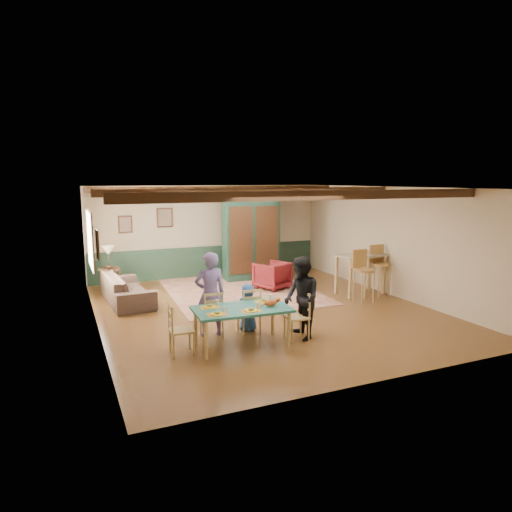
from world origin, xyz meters
name	(u,v)px	position (x,y,z in m)	size (l,w,h in m)	color
floor	(264,310)	(0.00, 0.00, 0.00)	(8.00, 8.00, 0.00)	#593519
wall_back	(209,231)	(0.00, 4.00, 1.35)	(7.00, 0.02, 2.70)	beige
wall_left	(95,261)	(-3.50, 0.00, 1.35)	(0.02, 8.00, 2.70)	beige
wall_right	(392,242)	(3.50, 0.00, 1.35)	(0.02, 8.00, 2.70)	beige
ceiling	(264,188)	(0.00, 0.00, 2.70)	(7.00, 8.00, 0.02)	white
wainscot_back	(209,261)	(0.00, 3.98, 0.45)	(6.95, 0.03, 0.90)	#1C3527
ceiling_beam_front	(320,195)	(0.00, -2.30, 2.61)	(6.95, 0.16, 0.16)	black
ceiling_beam_mid	(256,191)	(0.00, 0.40, 2.61)	(6.95, 0.16, 0.16)	black
ceiling_beam_back	(219,189)	(0.00, 3.00, 2.61)	(6.95, 0.16, 0.16)	black
window_left	(90,240)	(-3.47, 1.70, 1.55)	(0.06, 1.60, 1.30)	white
picture_left_wall	(98,244)	(-3.47, -0.60, 1.75)	(0.04, 0.42, 0.52)	gray
picture_back_a	(165,218)	(-1.30, 3.97, 1.80)	(0.45, 0.04, 0.55)	gray
picture_back_b	(125,224)	(-2.40, 3.97, 1.65)	(0.38, 0.04, 0.48)	gray
dining_table	(242,327)	(-1.27, -1.90, 0.34)	(1.65, 0.91, 0.69)	#1F6359
dining_chair_far_left	(211,314)	(-1.61, -1.23, 0.43)	(0.38, 0.40, 0.87)	tan
dining_chair_far_right	(249,310)	(-0.87, -1.26, 0.43)	(0.38, 0.40, 0.87)	tan
dining_chair_end_left	(181,329)	(-2.32, -1.85, 0.43)	(0.38, 0.40, 0.87)	tan
dining_chair_end_right	(297,316)	(-0.22, -1.96, 0.43)	(0.38, 0.40, 0.87)	tan
person_man	(210,294)	(-1.60, -1.15, 0.79)	(0.58, 0.38, 1.58)	slate
person_woman	(302,298)	(-0.13, -1.96, 0.75)	(0.73, 0.57, 1.51)	black
person_child	(248,308)	(-0.87, -1.19, 0.46)	(0.45, 0.29, 0.92)	#254E96
cat	(271,302)	(-0.78, -2.02, 0.77)	(0.33, 0.13, 0.16)	#CF5524
place_setting_near_left	(217,311)	(-1.79, -2.10, 0.74)	(0.37, 0.27, 0.11)	yellow
place_setting_near_center	(251,308)	(-1.19, -2.13, 0.74)	(0.37, 0.27, 0.11)	yellow
place_setting_far_left	(210,304)	(-1.76, -1.65, 0.74)	(0.37, 0.27, 0.11)	yellow
place_setting_far_right	(264,299)	(-0.76, -1.70, 0.74)	(0.37, 0.27, 0.11)	yellow
area_rug	(240,290)	(0.16, 1.85, 0.01)	(3.63, 4.31, 0.01)	beige
armoire	(251,237)	(0.99, 3.10, 1.23)	(1.74, 0.70, 2.47)	#143226
armchair	(272,275)	(1.02, 1.72, 0.36)	(0.77, 0.80, 0.72)	#4A0E16
sofa	(127,289)	(-2.71, 1.86, 0.33)	(2.26, 0.88, 0.66)	#372922
end_table	(110,280)	(-2.97, 3.04, 0.32)	(0.51, 0.51, 0.63)	black
table_lamp	(109,257)	(-2.97, 3.04, 0.92)	(0.32, 0.32, 0.58)	tan
counter_table	(360,274)	(2.83, 0.34, 0.51)	(1.23, 0.72, 1.02)	#B3AB8B
bar_stool_left	(364,276)	(2.44, -0.34, 0.62)	(0.44, 0.48, 1.24)	#B18345
bar_stool_right	(381,271)	(3.22, 0.03, 0.63)	(0.45, 0.49, 1.26)	#B18345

